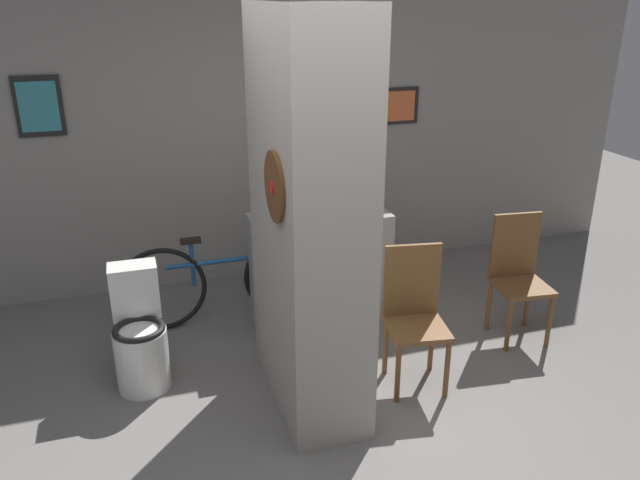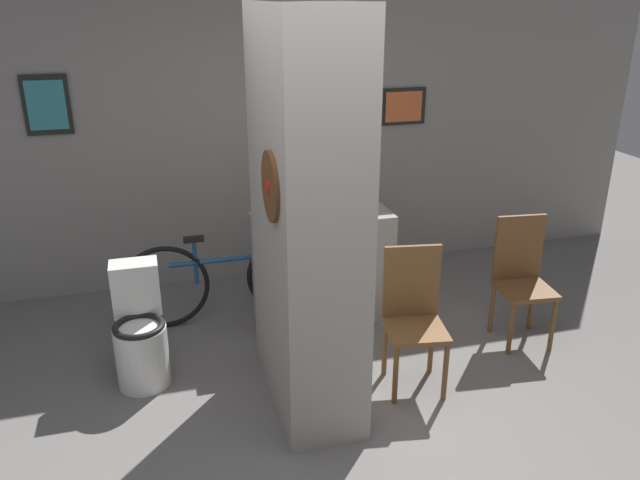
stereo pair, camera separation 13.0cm
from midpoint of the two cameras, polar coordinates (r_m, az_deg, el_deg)
The scene contains 9 objects.
ground_plane at distance 3.93m, azimuth 0.08°, elevation -18.51°, with size 14.00×14.00×0.00m, color slate.
wall_back at distance 5.70m, azimuth -8.05°, elevation 8.91°, with size 8.00×0.09×2.60m.
pillar_center at distance 3.76m, azimuth -2.06°, elevation 2.49°, with size 0.52×1.13×2.60m.
counter_shelf at distance 5.08m, azimuth -0.75°, elevation -2.53°, with size 1.11×0.44×0.91m.
toilet at distance 4.49m, azimuth -16.95°, elevation -8.51°, with size 0.36×0.52×0.82m.
chair_near_pillar at distance 4.28m, azimuth 7.77°, elevation -6.53°, with size 0.45×0.45×0.98m.
chair_by_doorway at distance 5.03m, azimuth 16.97°, elevation -2.87°, with size 0.43×0.43×0.98m.
bicycle at distance 5.14m, azimuth -9.34°, elevation -3.62°, with size 1.72×0.42×0.76m.
bottle_tall at distance 4.80m, azimuth -3.30°, elevation 3.05°, with size 0.06×0.06×0.27m.
Camera 1 is at (-0.98, -2.85, 2.52)m, focal length 35.00 mm.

